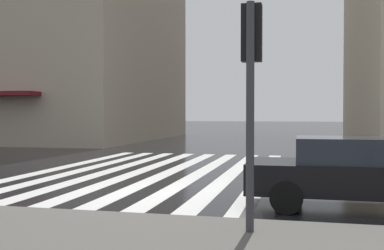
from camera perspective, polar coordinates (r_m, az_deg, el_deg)
name	(u,v)px	position (r m, az deg, el deg)	size (l,w,h in m)	color
ground_plane	(138,191)	(11.44, -6.71, -8.08)	(220.00, 220.00, 0.00)	black
zebra_crossing	(158,171)	(15.43, -4.26, -5.61)	(13.00, 7.50, 0.01)	silver
haussmann_block_mid	(4,17)	(40.10, -22.11, 12.22)	(19.27, 24.82, 19.42)	tan
traffic_signal_post	(251,67)	(6.95, 7.30, 7.11)	(0.44, 0.30, 3.35)	#333338
car_black	(355,171)	(9.72, 19.38, -5.32)	(1.85, 4.10, 1.41)	black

